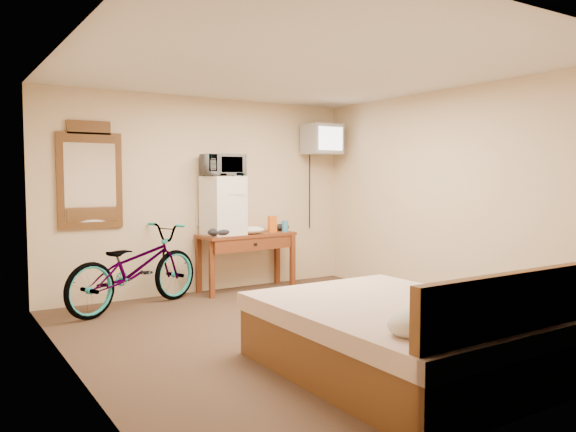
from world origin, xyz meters
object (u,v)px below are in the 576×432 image
at_px(crt_television, 322,139).
at_px(mini_fridge, 223,206).
at_px(microwave, 223,165).
at_px(bed, 402,336).
at_px(blue_cup, 285,226).
at_px(bicycle, 134,267).
at_px(desk, 248,243).
at_px(wall_mirror, 90,177).

bearing_deg(crt_television, mini_fridge, 179.08).
xyz_separation_m(microwave, bed, (-0.20, -3.42, -1.34)).
bearing_deg(bed, blue_cup, 72.11).
height_order(mini_fridge, blue_cup, mini_fridge).
xyz_separation_m(bicycle, bed, (1.03, -3.18, -0.18)).
bearing_deg(microwave, desk, -5.83).
bearing_deg(bicycle, crt_television, -107.37).
height_order(desk, bed, bed).
relative_size(microwave, blue_cup, 3.40).
distance_m(mini_fridge, bicycle, 1.41).
relative_size(crt_television, bicycle, 0.33).
bearing_deg(crt_television, blue_cup, -175.93).
bearing_deg(bicycle, microwave, -100.78).
distance_m(mini_fridge, crt_television, 1.77).
bearing_deg(crt_television, wall_mirror, 175.38).
bearing_deg(bicycle, blue_cup, -107.25).
height_order(bicycle, bed, bicycle).
bearing_deg(mini_fridge, desk, -7.67).
bearing_deg(desk, blue_cup, -2.70).
relative_size(desk, blue_cup, 8.83).
distance_m(wall_mirror, bicycle, 1.17).
bearing_deg(desk, bicycle, -172.84).
bearing_deg(desk, bed, -98.83).
bearing_deg(desk, crt_television, 0.94).
relative_size(blue_cup, bicycle, 0.08).
height_order(desk, microwave, microwave).
distance_m(desk, bed, 3.43).
relative_size(wall_mirror, bicycle, 0.69).
xyz_separation_m(microwave, crt_television, (1.53, -0.02, 0.38)).
bearing_deg(blue_cup, mini_fridge, 175.45).
xyz_separation_m(microwave, bicycle, (-1.23, -0.24, -1.16)).
height_order(microwave, bed, microwave).
relative_size(bicycle, bed, 0.84).
bearing_deg(blue_cup, bicycle, -175.42).
distance_m(mini_fridge, microwave, 0.51).
bearing_deg(crt_television, desk, -179.06).
bearing_deg(microwave, crt_television, 0.94).
distance_m(microwave, bicycle, 1.71).
height_order(desk, crt_television, crt_television).
bearing_deg(bed, bicycle, 108.01).
bearing_deg(bed, crt_television, 63.06).
height_order(wall_mirror, bicycle, wall_mirror).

